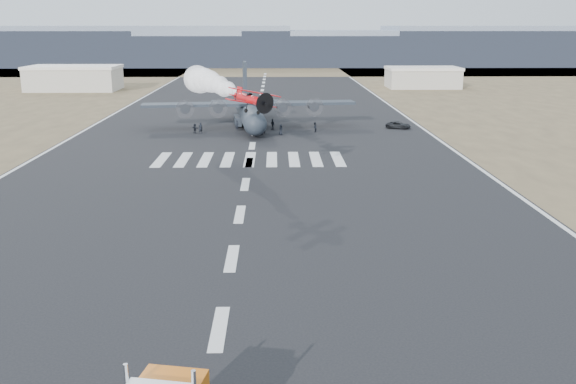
{
  "coord_description": "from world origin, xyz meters",
  "views": [
    {
      "loc": [
        3.43,
        -35.42,
        17.81
      ],
      "look_at": [
        4.52,
        17.17,
        4.0
      ],
      "focal_mm": 40.0,
      "sensor_mm": 36.0,
      "label": 1
    }
  ],
  "objects_px": {
    "aerobatic_biplane": "(251,99)",
    "crew_f": "(195,128)",
    "support_vehicle": "(398,125)",
    "crew_d": "(273,124)",
    "crew_e": "(281,130)",
    "hangar_right": "(423,77)",
    "transport_aircraft": "(249,110)",
    "crew_c": "(249,131)",
    "crew_g": "(237,126)",
    "crew_h": "(264,129)",
    "hangar_left": "(74,78)",
    "crew_a": "(200,128)",
    "crew_b": "(315,127)"
  },
  "relations": [
    {
      "from": "hangar_right",
      "to": "crew_b",
      "type": "xyz_separation_m",
      "value": [
        -35.79,
        -77.53,
        -2.18
      ]
    },
    {
      "from": "crew_e",
      "to": "crew_f",
      "type": "relative_size",
      "value": 1.11
    },
    {
      "from": "crew_b",
      "to": "crew_f",
      "type": "height_order",
      "value": "crew_b"
    },
    {
      "from": "support_vehicle",
      "to": "crew_d",
      "type": "height_order",
      "value": "crew_d"
    },
    {
      "from": "hangar_left",
      "to": "hangar_right",
      "type": "height_order",
      "value": "hangar_left"
    },
    {
      "from": "crew_b",
      "to": "hangar_left",
      "type": "bearing_deg",
      "value": -111.86
    },
    {
      "from": "hangar_left",
      "to": "crew_a",
      "type": "bearing_deg",
      "value": -59.74
    },
    {
      "from": "transport_aircraft",
      "to": "crew_g",
      "type": "height_order",
      "value": "transport_aircraft"
    },
    {
      "from": "aerobatic_biplane",
      "to": "crew_f",
      "type": "xyz_separation_m",
      "value": [
        -10.85,
        37.28,
        -9.13
      ]
    },
    {
      "from": "hangar_right",
      "to": "aerobatic_biplane",
      "type": "distance_m",
      "value": 124.19
    },
    {
      "from": "transport_aircraft",
      "to": "crew_h",
      "type": "relative_size",
      "value": 20.68
    },
    {
      "from": "hangar_left",
      "to": "crew_d",
      "type": "relative_size",
      "value": 12.96
    },
    {
      "from": "support_vehicle",
      "to": "crew_g",
      "type": "xyz_separation_m",
      "value": [
        -28.21,
        -1.95,
        0.29
      ]
    },
    {
      "from": "hangar_right",
      "to": "crew_b",
      "type": "height_order",
      "value": "hangar_right"
    },
    {
      "from": "crew_h",
      "to": "crew_f",
      "type": "bearing_deg",
      "value": 177.41
    },
    {
      "from": "crew_b",
      "to": "aerobatic_biplane",
      "type": "bearing_deg",
      "value": 13.65
    },
    {
      "from": "crew_a",
      "to": "hangar_right",
      "type": "bearing_deg",
      "value": -147.21
    },
    {
      "from": "transport_aircraft",
      "to": "crew_c",
      "type": "relative_size",
      "value": 21.63
    },
    {
      "from": "hangar_right",
      "to": "crew_f",
      "type": "height_order",
      "value": "hangar_right"
    },
    {
      "from": "transport_aircraft",
      "to": "crew_a",
      "type": "bearing_deg",
      "value": -140.01
    },
    {
      "from": "support_vehicle",
      "to": "crew_d",
      "type": "bearing_deg",
      "value": 115.3
    },
    {
      "from": "hangar_right",
      "to": "crew_g",
      "type": "height_order",
      "value": "hangar_right"
    },
    {
      "from": "transport_aircraft",
      "to": "support_vehicle",
      "type": "relative_size",
      "value": 8.69
    },
    {
      "from": "support_vehicle",
      "to": "crew_a",
      "type": "distance_m",
      "value": 34.49
    },
    {
      "from": "support_vehicle",
      "to": "crew_e",
      "type": "relative_size",
      "value": 2.45
    },
    {
      "from": "crew_d",
      "to": "aerobatic_biplane",
      "type": "bearing_deg",
      "value": -29.36
    },
    {
      "from": "crew_d",
      "to": "crew_h",
      "type": "relative_size",
      "value": 1.04
    },
    {
      "from": "hangar_left",
      "to": "support_vehicle",
      "type": "height_order",
      "value": "hangar_left"
    },
    {
      "from": "hangar_left",
      "to": "crew_c",
      "type": "xyz_separation_m",
      "value": [
        51.27,
        -76.02,
        -2.54
      ]
    },
    {
      "from": "hangar_left",
      "to": "crew_c",
      "type": "distance_m",
      "value": 91.73
    },
    {
      "from": "crew_f",
      "to": "crew_h",
      "type": "height_order",
      "value": "crew_h"
    },
    {
      "from": "support_vehicle",
      "to": "crew_b",
      "type": "relative_size",
      "value": 2.6
    },
    {
      "from": "crew_b",
      "to": "crew_g",
      "type": "distance_m",
      "value": 13.38
    },
    {
      "from": "crew_b",
      "to": "crew_f",
      "type": "bearing_deg",
      "value": -60.61
    },
    {
      "from": "crew_e",
      "to": "hangar_right",
      "type": "bearing_deg",
      "value": -55.49
    },
    {
      "from": "crew_b",
      "to": "crew_e",
      "type": "distance_m",
      "value": 6.5
    },
    {
      "from": "crew_f",
      "to": "crew_g",
      "type": "xyz_separation_m",
      "value": [
        6.95,
        2.31,
        0.09
      ]
    },
    {
      "from": "hangar_left",
      "to": "crew_g",
      "type": "relative_size",
      "value": 13.76
    },
    {
      "from": "crew_c",
      "to": "crew_d",
      "type": "bearing_deg",
      "value": 150.85
    },
    {
      "from": "crew_f",
      "to": "crew_e",
      "type": "bearing_deg",
      "value": -148.2
    },
    {
      "from": "aerobatic_biplane",
      "to": "crew_a",
      "type": "relative_size",
      "value": 3.4
    },
    {
      "from": "crew_e",
      "to": "crew_h",
      "type": "xyz_separation_m",
      "value": [
        -2.76,
        0.5,
        0.02
      ]
    },
    {
      "from": "crew_d",
      "to": "crew_g",
      "type": "distance_m",
      "value": 6.25
    },
    {
      "from": "hangar_left",
      "to": "crew_a",
      "type": "height_order",
      "value": "hangar_left"
    },
    {
      "from": "crew_a",
      "to": "crew_g",
      "type": "distance_m",
      "value": 6.57
    },
    {
      "from": "aerobatic_biplane",
      "to": "crew_g",
      "type": "relative_size",
      "value": 3.52
    },
    {
      "from": "hangar_right",
      "to": "aerobatic_biplane",
      "type": "relative_size",
      "value": 3.28
    },
    {
      "from": "aerobatic_biplane",
      "to": "crew_e",
      "type": "relative_size",
      "value": 3.54
    },
    {
      "from": "crew_e",
      "to": "crew_f",
      "type": "xyz_separation_m",
      "value": [
        -14.42,
        2.25,
        -0.08
      ]
    },
    {
      "from": "hangar_left",
      "to": "crew_b",
      "type": "xyz_separation_m",
      "value": [
        62.21,
        -72.53,
        -2.58
      ]
    }
  ]
}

